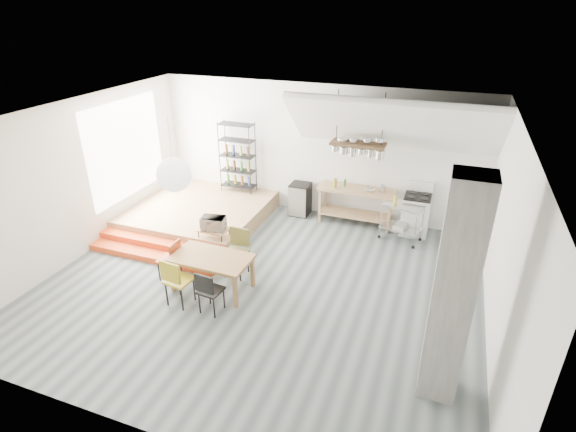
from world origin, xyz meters
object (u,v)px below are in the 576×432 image
at_px(stove, 416,214).
at_px(mini_fridge, 300,199).
at_px(dining_table, 211,260).
at_px(rolling_cart, 402,217).

relative_size(stove, mini_fridge, 1.45).
xyz_separation_m(dining_table, rolling_cart, (3.02, 3.15, -0.05)).
relative_size(stove, rolling_cart, 1.21).
bearing_deg(rolling_cart, dining_table, -118.29).
relative_size(dining_table, mini_fridge, 1.81).
relative_size(dining_table, rolling_cart, 1.52).
bearing_deg(stove, mini_fridge, 179.11).
xyz_separation_m(stove, dining_table, (-3.28, -3.61, 0.13)).
xyz_separation_m(stove, mini_fridge, (-2.81, 0.04, -0.07)).
height_order(dining_table, rolling_cart, rolling_cart).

